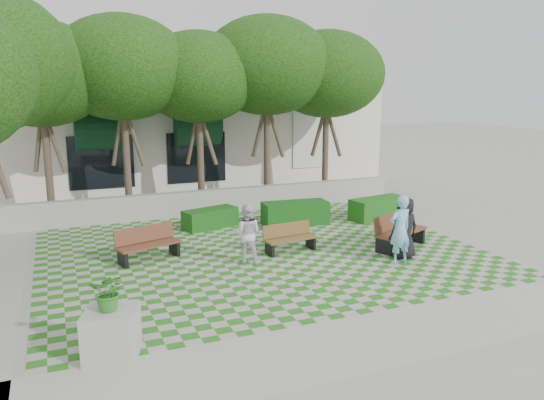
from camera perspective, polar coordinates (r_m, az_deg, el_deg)
name	(u,v)px	position (r m, az deg, el deg)	size (l,w,h in m)	color
ground	(276,263)	(14.29, 0.45, -6.83)	(90.00, 90.00, 0.00)	gray
lawn	(263,253)	(15.17, -1.03, -5.67)	(12.00, 12.00, 0.00)	#2B721E
sidewalk_south	(373,338)	(10.45, 10.86, -14.41)	(16.00, 2.00, 0.01)	#9E9B93
retaining_wall	(211,202)	(19.83, -6.54, -0.18)	(15.00, 0.36, 0.90)	#9E9B93
bench_east	(399,231)	(15.98, 13.50, -3.28)	(2.03, 1.33, 1.02)	#54321D
bench_mid	(290,238)	(15.19, 1.90, -4.13)	(1.59, 0.69, 0.81)	brown
bench_west	(148,244)	(14.84, -13.21, -4.66)	(1.83, 1.07, 0.91)	#592F1E
hedge_east	(379,208)	(19.33, 11.40, -0.88)	(2.15, 0.86, 0.75)	#185215
hedge_midright	(295,213)	(18.18, 2.52, -1.42)	(2.23, 0.89, 0.78)	#134715
hedge_midleft	(210,218)	(17.87, -6.67, -1.97)	(1.82, 0.73, 0.64)	#144913
planter_front	(111,323)	(9.80, -16.93, -12.56)	(1.10, 1.10, 1.56)	#9E9B93
person_blue	(400,230)	(14.44, 13.60, -3.13)	(0.68, 0.44, 1.86)	#80BFE9
person_dark	(404,228)	(14.90, 14.06, -2.94)	(0.84, 0.55, 1.73)	black
person_white	(247,233)	(14.17, -2.72, -3.62)	(0.78, 0.61, 1.60)	silver
tree_row	(157,70)	(18.73, -12.32, 13.49)	(17.70, 13.40, 7.41)	#47382B
building	(185,130)	(27.33, -9.36, 7.48)	(18.00, 8.92, 5.15)	silver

